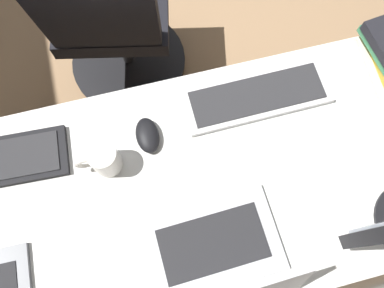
{
  "coord_description": "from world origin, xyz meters",
  "views": [
    {
      "loc": [
        0.26,
        1.87,
        1.74
      ],
      "look_at": [
        0.19,
        1.62,
        0.95
      ],
      "focal_mm": 36.08,
      "sensor_mm": 36.0,
      "label": 1
    }
  ],
  "objects": [
    {
      "name": "desk",
      "position": [
        0.19,
        1.67,
        0.66
      ],
      "size": [
        2.04,
        0.66,
        0.73
      ],
      "color": "white",
      "rests_on": "ground"
    },
    {
      "name": "office_chair",
      "position": [
        0.34,
        0.9,
        0.46
      ],
      "size": [
        0.56,
        0.59,
        0.97
      ],
      "color": "black",
      "rests_on": "ground"
    },
    {
      "name": "laptop_leftmost",
      "position": [
        0.19,
        1.87,
        0.78
      ],
      "size": [
        0.34,
        0.28,
        0.22
      ],
      "color": "silver",
      "rests_on": "desk"
    },
    {
      "name": "coffee_mug",
      "position": [
        0.41,
        1.55,
        0.78
      ],
      "size": [
        0.12,
        0.08,
        0.1
      ],
      "color": "silver",
      "rests_on": "desk"
    },
    {
      "name": "mouse_main",
      "position": [
        0.29,
        1.5,
        0.75
      ],
      "size": [
        0.06,
        0.1,
        0.03
      ],
      "primitive_type": "ellipsoid",
      "color": "black",
      "rests_on": "desk"
    },
    {
      "name": "drawer_pedestal",
      "position": [
        0.39,
        1.69,
        0.35
      ],
      "size": [
        0.4,
        0.51,
        0.69
      ],
      "color": "white",
      "rests_on": "ground"
    },
    {
      "name": "keyboard_main",
      "position": [
        -0.04,
        1.46,
        0.74
      ],
      "size": [
        0.42,
        0.14,
        0.02
      ],
      "color": "silver",
      "rests_on": "desk"
    }
  ]
}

